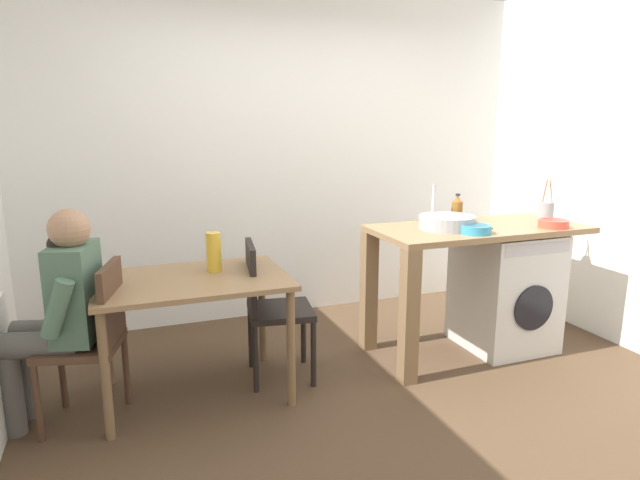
# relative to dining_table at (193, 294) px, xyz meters

# --- Properties ---
(ground_plane) EXTENTS (5.46, 5.46, 0.00)m
(ground_plane) POSITION_rel_dining_table_xyz_m (0.96, -0.46, -0.64)
(ground_plane) COLOR #4C3826
(wall_back) EXTENTS (4.60, 0.10, 2.70)m
(wall_back) POSITION_rel_dining_table_xyz_m (0.96, 1.29, 0.71)
(wall_back) COLOR white
(wall_back) RESTS_ON ground_plane
(dining_table) EXTENTS (1.10, 0.76, 0.74)m
(dining_table) POSITION_rel_dining_table_xyz_m (0.00, 0.00, 0.00)
(dining_table) COLOR olive
(dining_table) RESTS_ON ground_plane
(chair_person_seat) EXTENTS (0.49, 0.49, 0.90)m
(chair_person_seat) POSITION_rel_dining_table_xyz_m (-0.55, -0.12, -0.14)
(chair_person_seat) COLOR #4C3323
(chair_person_seat) RESTS_ON ground_plane
(chair_opposite) EXTENTS (0.46, 0.46, 0.90)m
(chair_opposite) POSITION_rel_dining_table_xyz_m (0.48, 0.06, -0.14)
(chair_opposite) COLOR black
(chair_opposite) RESTS_ON ground_plane
(seated_person) EXTENTS (0.55, 0.54, 1.20)m
(seated_person) POSITION_rel_dining_table_xyz_m (-0.70, -0.08, 0.03)
(seated_person) COLOR #595651
(seated_person) RESTS_ON ground_plane
(kitchen_counter) EXTENTS (1.50, 0.68, 0.92)m
(kitchen_counter) POSITION_rel_dining_table_xyz_m (1.77, -0.03, 0.12)
(kitchen_counter) COLOR olive
(kitchen_counter) RESTS_ON ground_plane
(washing_machine) EXTENTS (0.60, 0.61, 0.86)m
(washing_machine) POSITION_rel_dining_table_xyz_m (2.24, -0.03, -0.21)
(washing_machine) COLOR silver
(washing_machine) RESTS_ON ground_plane
(sink_basin) EXTENTS (0.38, 0.38, 0.09)m
(sink_basin) POSITION_rel_dining_table_xyz_m (1.71, -0.03, 0.32)
(sink_basin) COLOR #9EA0A5
(sink_basin) RESTS_ON kitchen_counter
(tap) EXTENTS (0.02, 0.02, 0.28)m
(tap) POSITION_rel_dining_table_xyz_m (1.71, 0.15, 0.42)
(tap) COLOR #B2B2B7
(tap) RESTS_ON kitchen_counter
(bottle_tall_green) EXTENTS (0.08, 0.08, 0.21)m
(bottle_tall_green) POSITION_rel_dining_table_xyz_m (1.91, 0.15, 0.37)
(bottle_tall_green) COLOR brown
(bottle_tall_green) RESTS_ON kitchen_counter
(mixing_bowl) EXTENTS (0.21, 0.21, 0.06)m
(mixing_bowl) POSITION_rel_dining_table_xyz_m (1.80, -0.23, 0.31)
(mixing_bowl) COLOR teal
(mixing_bowl) RESTS_ON kitchen_counter
(utensil_crock) EXTENTS (0.11, 0.11, 0.30)m
(utensil_crock) POSITION_rel_dining_table_xyz_m (2.61, 0.02, 0.35)
(utensil_crock) COLOR gray
(utensil_crock) RESTS_ON kitchen_counter
(colander) EXTENTS (0.20, 0.20, 0.06)m
(colander) POSITION_rel_dining_table_xyz_m (2.43, -0.25, 0.31)
(colander) COLOR #D84C38
(colander) RESTS_ON kitchen_counter
(vase) EXTENTS (0.09, 0.09, 0.24)m
(vase) POSITION_rel_dining_table_xyz_m (0.15, 0.10, 0.22)
(vase) COLOR gold
(vase) RESTS_ON dining_table
(scissors) EXTENTS (0.15, 0.06, 0.01)m
(scissors) POSITION_rel_dining_table_xyz_m (1.93, -0.13, 0.28)
(scissors) COLOR #B2B2B7
(scissors) RESTS_ON kitchen_counter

